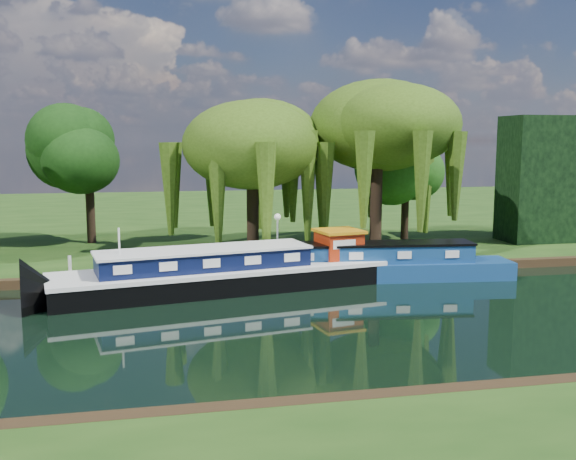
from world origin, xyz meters
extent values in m
plane|color=black|center=(0.00, 0.00, 0.00)|extent=(120.00, 120.00, 0.00)
cube|color=#1A3B10|center=(0.00, 34.00, 0.23)|extent=(120.00, 52.00, 0.45)
cube|color=black|center=(-2.92, 6.05, 0.39)|extent=(15.84, 6.24, 1.03)
cube|color=silver|center=(-2.92, 6.05, 0.99)|extent=(15.93, 6.33, 0.19)
cube|color=#0A1234|center=(-3.77, 5.89, 1.50)|extent=(9.88, 4.21, 0.82)
cube|color=silver|center=(-3.77, 5.89, 1.96)|extent=(10.08, 4.41, 0.10)
cube|color=#9A240B|center=(2.99, 7.17, 1.74)|extent=(2.21, 2.21, 1.29)
cube|color=#C5800D|center=(2.99, 7.17, 2.45)|extent=(2.46, 2.46, 0.14)
cylinder|color=silver|center=(-7.48, 5.19, 2.12)|extent=(0.09, 0.09, 2.06)
cube|color=navy|center=(4.82, 6.82, 0.38)|extent=(13.88, 3.61, 1.03)
cube|color=navy|center=(4.82, 6.82, 1.32)|extent=(9.73, 2.64, 0.86)
cube|color=black|center=(4.82, 6.82, 1.81)|extent=(9.85, 2.76, 0.11)
cube|color=silver|center=(1.15, 6.29, 1.36)|extent=(0.69, 0.12, 0.37)
cube|color=silver|center=(3.54, 6.06, 1.36)|extent=(0.69, 0.12, 0.37)
cube|color=silver|center=(5.93, 5.83, 1.36)|extent=(0.69, 0.12, 0.37)
cube|color=silver|center=(8.32, 5.59, 1.36)|extent=(0.69, 0.12, 0.37)
imported|color=#9A240B|center=(-9.08, 4.86, 0.00)|extent=(3.31, 2.84, 0.58)
cylinder|color=black|center=(-0.40, 13.58, 2.94)|extent=(0.65, 0.65, 4.99)
ellipsoid|color=#314B10|center=(-0.40, 13.58, 6.54)|extent=(6.96, 6.96, 4.50)
cylinder|color=black|center=(6.66, 12.21, 3.19)|extent=(0.77, 0.77, 5.47)
ellipsoid|color=#314B10|center=(6.66, 12.21, 7.14)|extent=(7.47, 7.47, 4.83)
cylinder|color=black|center=(-10.01, 18.84, 3.48)|extent=(0.51, 0.51, 6.07)
ellipsoid|color=black|center=(-10.01, 18.84, 5.97)|extent=(4.85, 4.85, 4.85)
cylinder|color=black|center=(9.90, 15.82, 3.15)|extent=(0.48, 0.48, 5.39)
ellipsoid|color=#1F4B12|center=(9.90, 15.82, 5.35)|extent=(4.31, 4.31, 4.31)
cube|color=black|center=(19.00, 14.00, 4.45)|extent=(6.00, 3.00, 8.00)
cylinder|color=silver|center=(0.50, 10.50, 1.55)|extent=(0.10, 0.10, 2.20)
sphere|color=white|center=(0.50, 10.50, 2.83)|extent=(0.36, 0.36, 0.36)
cylinder|color=silver|center=(-10.00, 8.40, 0.95)|extent=(0.16, 0.16, 1.00)
cylinder|color=silver|center=(-4.00, 8.40, 0.95)|extent=(0.16, 0.16, 1.00)
cylinder|color=silver|center=(3.00, 8.40, 0.95)|extent=(0.16, 0.16, 1.00)
cylinder|color=silver|center=(9.00, 8.40, 0.95)|extent=(0.16, 0.16, 1.00)
camera|label=1|loc=(-5.73, -23.18, 6.90)|focal=40.00mm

